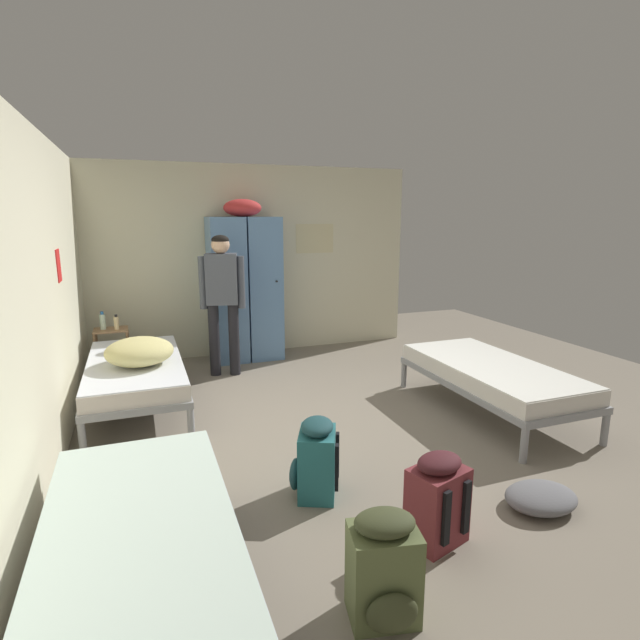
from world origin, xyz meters
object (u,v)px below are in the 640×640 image
bed_right (492,374)px  backpack_teal (316,459)px  bed_left_rear (135,371)px  bedding_heap (139,351)px  clothes_pile_grey (541,498)px  backpack_olive (384,570)px  lotion_bottle (116,323)px  water_bottle (103,321)px  person_traveler (222,292)px  bed_left_front (140,544)px  locker_bank (245,286)px  shelf_unit (112,348)px  backpack_maroon (436,500)px

bed_right → backpack_teal: size_ratio=3.45×
bed_left_rear → bedding_heap: 0.30m
clothes_pile_grey → backpack_olive: bearing=-161.9°
lotion_bottle → backpack_olive: (1.24, -4.31, -0.39)m
bed_right → water_bottle: 4.33m
bed_right → backpack_teal: 2.22m
person_traveler → clothes_pile_grey: 3.89m
bed_left_front → backpack_olive: backpack_olive is taller
lotion_bottle → backpack_olive: bearing=-74.0°
person_traveler → lotion_bottle: (-1.18, 0.37, -0.35)m
bedding_heap → water_bottle: 1.40m
bed_left_rear → bedding_heap: (0.05, -0.17, 0.24)m
lotion_bottle → backpack_teal: 3.48m
locker_bank → shelf_unit: bearing=-173.6°
person_traveler → bed_left_rear: bearing=-143.4°
bed_left_front → bed_left_rear: size_ratio=1.00×
locker_bank → backpack_olive: (-0.33, -4.54, -0.71)m
water_bottle → lotion_bottle: 0.16m
shelf_unit → bed_left_front: size_ratio=0.30×
lotion_bottle → bedding_heap: bearing=-79.8°
shelf_unit → bed_right: size_ratio=0.30×
person_traveler → bed_right: bearing=-42.9°
person_traveler → backpack_maroon: size_ratio=3.01×
water_bottle → lotion_bottle: water_bottle is taller
backpack_teal → bed_left_rear: bearing=118.3°
bed_left_front → backpack_teal: 1.33m
bed_left_rear → shelf_unit: bearing=102.2°
backpack_teal → clothes_pile_grey: size_ratio=1.12×
bed_left_front → person_traveler: (1.00, 3.53, 0.62)m
shelf_unit → clothes_pile_grey: (2.71, -3.90, -0.28)m
locker_bank → water_bottle: (-1.72, -0.16, -0.31)m
backpack_maroon → backpack_teal: size_ratio=1.00×
backpack_olive → clothes_pile_grey: size_ratio=1.12×
backpack_olive → backpack_teal: bearing=86.7°
bedding_heap → clothes_pile_grey: size_ratio=1.27×
backpack_teal → clothes_pile_grey: backpack_teal is taller
bed_left_rear → bed_left_front: bearing=-90.0°
locker_bank → bed_left_front: size_ratio=1.09×
bed_right → clothes_pile_grey: size_ratio=3.87×
clothes_pile_grey → bed_left_front: bearing=-179.1°
backpack_teal → backpack_maroon: bearing=-55.2°
locker_bank → person_traveler: (-0.39, -0.60, 0.03)m
water_bottle → backpack_teal: (1.45, -3.26, -0.40)m
bedding_heap → person_traveler: person_traveler is taller
bed_right → backpack_olive: bearing=-138.5°
locker_bank → backpack_teal: (-0.26, -3.42, -0.71)m
locker_bank → lotion_bottle: locker_bank is taller
bed_right → clothes_pile_grey: (-0.75, -1.44, -0.31)m
shelf_unit → bed_left_front: (0.25, -3.94, 0.04)m
bed_right → backpack_maroon: (-1.59, -1.48, -0.12)m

